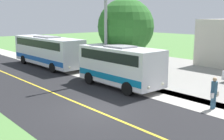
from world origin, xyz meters
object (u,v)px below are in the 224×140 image
at_px(shuttle_bus_front, 120,64).
at_px(transit_bus_rear, 47,50).
at_px(tree_curbside, 126,27).
at_px(pedestrian_with_bags, 214,92).
at_px(street_light_pole, 104,26).

distance_m(shuttle_bus_front, transit_bus_rear, 10.78).
bearing_deg(tree_curbside, pedestrian_with_bags, 76.18).
relative_size(transit_bus_rear, street_light_pole, 1.33).
bearing_deg(transit_bus_rear, street_light_pole, 92.37).
height_order(pedestrian_with_bags, tree_curbside, tree_curbside).
height_order(transit_bus_rear, tree_curbside, tree_curbside).
distance_m(shuttle_bus_front, street_light_pole, 3.40).
height_order(street_light_pole, tree_curbside, street_light_pole).
bearing_deg(shuttle_bus_front, transit_bus_rear, -89.80).
relative_size(shuttle_bus_front, transit_bus_rear, 0.66).
bearing_deg(tree_curbside, street_light_pole, 6.25).
xyz_separation_m(shuttle_bus_front, tree_curbside, (-2.85, -2.40, 2.52)).
xyz_separation_m(shuttle_bus_front, transit_bus_rear, (0.04, -10.78, 0.06)).
relative_size(transit_bus_rear, pedestrian_with_bags, 5.80).
relative_size(pedestrian_with_bags, street_light_pole, 0.23).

